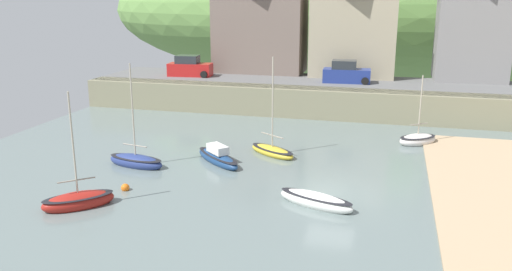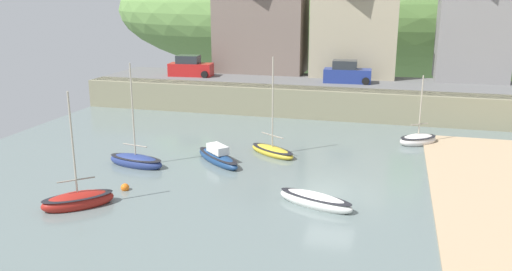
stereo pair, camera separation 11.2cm
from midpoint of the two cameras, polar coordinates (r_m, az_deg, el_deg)
name	(u,v)px [view 2 (the right image)]	position (r m, az deg, el deg)	size (l,w,h in m)	color
quay_seawall	(358,102)	(43.88, 11.16, 3.63)	(48.00, 9.40, 2.40)	gray
hillside_backdrop	(374,11)	(80.75, 12.81, 13.13)	(80.00, 44.00, 21.35)	#608C45
waterfront_building_left	(261,20)	(52.34, 0.61, 12.47)	(9.05, 5.05, 9.93)	#74645A
waterfront_building_centre	(356,21)	(50.84, 10.91, 12.21)	(8.11, 5.77, 10.06)	tan
waterfront_building_right	(475,20)	(51.10, 22.89, 11.59)	(6.44, 5.20, 10.54)	gray
motorboat_with_cabin	(136,161)	(32.05, -12.91, -2.72)	(3.88, 1.91, 6.38)	navy
sailboat_white_hull	(315,201)	(25.68, 6.63, -7.09)	(4.09, 2.38, 0.88)	white
dinghy_open_wooden	(272,151)	(33.44, 1.89, -1.66)	(3.70, 3.03, 6.42)	gold
sailboat_nearest_shore	(418,140)	(37.45, 17.39, -0.44)	(3.09, 2.81, 4.96)	silver
sailboat_tall_mast	(218,157)	(31.95, -4.10, -2.40)	(3.99, 3.73, 1.28)	navy
sailboat_blue_trim	(78,200)	(26.82, -18.78, -6.74)	(3.42, 3.28, 5.90)	maroon
parked_car_near_slipway	(190,67)	(50.27, -7.13, 7.40)	(4.24, 2.07, 1.95)	red
parked_car_by_wall	(347,73)	(46.80, 9.98, 6.71)	(4.18, 1.89, 1.95)	navy
mooring_buoy	(125,188)	(28.37, -14.03, -5.55)	(0.44, 0.44, 0.44)	orange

